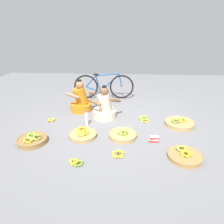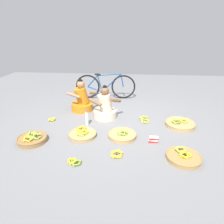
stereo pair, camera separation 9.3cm
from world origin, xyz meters
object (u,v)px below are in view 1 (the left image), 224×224
object	(u,v)px
vendor_woman_front	(105,108)
banana_basket_front_right	(185,156)
banana_basket_near_bicycle	(123,135)
packet_carton_stack	(154,139)
banana_basket_back_right	(179,123)
bicycle_leaning	(104,86)
water_bottle	(87,119)
loose_bananas_front_left	(118,154)
loose_bananas_near_vendor	(144,118)
loose_bananas_front_center	(51,120)
vendor_woman_behind	(81,101)
banana_basket_back_center	(83,134)
loose_bananas_mid_left	(76,162)
banana_basket_mid_right	(32,140)

from	to	relation	value
vendor_woman_front	banana_basket_front_right	size ratio (longest dim) A/B	1.41
banana_basket_near_bicycle	packet_carton_stack	xyz separation A→B (m)	(0.56, -0.13, 0.01)
banana_basket_back_right	packet_carton_stack	distance (m)	0.94
banana_basket_front_right	banana_basket_back_right	xyz separation A→B (m)	(0.21, 1.16, 0.00)
banana_basket_near_bicycle	banana_basket_back_right	distance (m)	1.31
banana_basket_front_right	vendor_woman_front	bearing A→B (deg)	133.79
bicycle_leaning	water_bottle	xyz separation A→B (m)	(-0.18, -1.77, -0.21)
loose_bananas_front_left	vendor_woman_front	bearing A→B (deg)	103.83
loose_bananas_near_vendor	loose_bananas_front_left	xyz separation A→B (m)	(-0.52, -1.39, 0.00)
banana_basket_near_bicycle	banana_basket_back_right	size ratio (longest dim) A/B	0.87
banana_basket_back_right	water_bottle	world-z (taller)	water_bottle
loose_bananas_front_left	packet_carton_stack	bearing A→B (deg)	36.41
vendor_woman_front	loose_bananas_front_center	size ratio (longest dim) A/B	4.58
bicycle_leaning	banana_basket_back_right	world-z (taller)	bicycle_leaning
vendor_woman_behind	bicycle_leaning	xyz separation A→B (m)	(0.47, 0.97, 0.11)
loose_bananas_front_left	packet_carton_stack	size ratio (longest dim) A/B	1.35
vendor_woman_behind	loose_bananas_near_vendor	world-z (taller)	vendor_woman_behind
banana_basket_back_right	water_bottle	size ratio (longest dim) A/B	1.92
vendor_woman_behind	loose_bananas_near_vendor	xyz separation A→B (m)	(1.50, -0.45, -0.22)
loose_bananas_near_vendor	banana_basket_back_center	bearing A→B (deg)	-145.45
bicycle_leaning	loose_bananas_mid_left	xyz separation A→B (m)	(-0.11, -3.06, -0.33)
vendor_woman_behind	banana_basket_front_right	bearing A→B (deg)	-42.44
vendor_woman_behind	loose_bananas_mid_left	size ratio (longest dim) A/B	3.22
banana_basket_near_bicycle	vendor_woman_behind	bearing A→B (deg)	129.82
vendor_woman_behind	packet_carton_stack	xyz separation A→B (m)	(1.60, -1.38, -0.19)
vendor_woman_behind	loose_bananas_near_vendor	size ratio (longest dim) A/B	2.33
vendor_woman_behind	banana_basket_front_right	world-z (taller)	vendor_woman_behind
loose_bananas_front_left	bicycle_leaning	bearing A→B (deg)	100.29
banana_basket_mid_right	loose_bananas_near_vendor	distance (m)	2.33
loose_bananas_front_center	loose_bananas_front_left	xyz separation A→B (m)	(1.51, -1.19, -0.00)
banana_basket_near_bicycle	loose_bananas_front_center	size ratio (longest dim) A/B	3.19
banana_basket_front_right	banana_basket_near_bicycle	bearing A→B (deg)	148.62
loose_bananas_mid_left	loose_bananas_front_center	bearing A→B (deg)	121.81
banana_basket_back_center	packet_carton_stack	bearing A→B (deg)	-4.62
banana_basket_front_right	packet_carton_stack	size ratio (longest dim) A/B	3.17
banana_basket_near_bicycle	banana_basket_mid_right	xyz separation A→B (m)	(-1.60, -0.30, 0.01)
banana_basket_mid_right	packet_carton_stack	bearing A→B (deg)	4.26
vendor_woman_front	bicycle_leaning	distance (m)	1.37
banana_basket_near_bicycle	loose_bananas_front_left	distance (m)	0.60
bicycle_leaning	loose_bananas_front_left	size ratio (longest dim) A/B	7.43
banana_basket_back_right	loose_bananas_front_center	xyz separation A→B (m)	(-2.76, 0.02, -0.02)
banana_basket_back_right	loose_bananas_near_vendor	bearing A→B (deg)	162.63
loose_bananas_front_center	loose_bananas_front_left	world-z (taller)	loose_bananas_front_left
loose_bananas_front_center	loose_bananas_front_left	bearing A→B (deg)	-38.13
vendor_woman_behind	vendor_woman_front	bearing A→B (deg)	-31.95
vendor_woman_front	loose_bananas_front_left	xyz separation A→B (m)	(0.36, -1.46, -0.21)
banana_basket_back_center	banana_basket_near_bicycle	distance (m)	0.75
loose_bananas_front_center	loose_bananas_mid_left	world-z (taller)	loose_bananas_front_center
vendor_woman_front	banana_basket_near_bicycle	size ratio (longest dim) A/B	1.44
banana_basket_back_right	water_bottle	bearing A→B (deg)	-176.35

